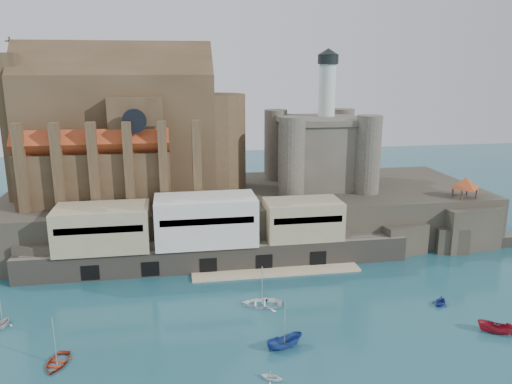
{
  "coord_description": "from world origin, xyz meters",
  "views": [
    {
      "loc": [
        -15.22,
        -62.59,
        35.61
      ],
      "look_at": [
        0.6,
        32.0,
        11.34
      ],
      "focal_mm": 35.0,
      "sensor_mm": 36.0,
      "label": 1
    }
  ],
  "objects_px": {
    "boat_1": "(271,379)",
    "boat_2": "(284,347)",
    "pavilion": "(465,184)",
    "boat_0": "(57,364)",
    "church": "(129,134)",
    "castle_keep": "(319,148)"
  },
  "relations": [
    {
      "from": "castle_keep",
      "to": "boat_0",
      "type": "bearing_deg",
      "value": -135.26
    },
    {
      "from": "pavilion",
      "to": "boat_2",
      "type": "height_order",
      "value": "pavilion"
    },
    {
      "from": "boat_1",
      "to": "boat_2",
      "type": "distance_m",
      "value": 7.07
    },
    {
      "from": "pavilion",
      "to": "boat_1",
      "type": "xyz_separation_m",
      "value": [
        -46.99,
        -38.4,
        -12.73
      ]
    },
    {
      "from": "church",
      "to": "boat_1",
      "type": "bearing_deg",
      "value": -70.57
    },
    {
      "from": "church",
      "to": "castle_keep",
      "type": "height_order",
      "value": "church"
    },
    {
      "from": "boat_0",
      "to": "boat_1",
      "type": "relative_size",
      "value": 1.88
    },
    {
      "from": "boat_0",
      "to": "boat_2",
      "type": "height_order",
      "value": "boat_2"
    },
    {
      "from": "boat_1",
      "to": "boat_2",
      "type": "xyz_separation_m",
      "value": [
        2.98,
        6.41,
        0.0
      ]
    },
    {
      "from": "pavilion",
      "to": "boat_0",
      "type": "distance_m",
      "value": 79.83
    },
    {
      "from": "pavilion",
      "to": "boat_2",
      "type": "relative_size",
      "value": 1.24
    },
    {
      "from": "pavilion",
      "to": "boat_0",
      "type": "relative_size",
      "value": 1.26
    },
    {
      "from": "church",
      "to": "boat_0",
      "type": "distance_m",
      "value": 52.22
    },
    {
      "from": "church",
      "to": "boat_0",
      "type": "height_order",
      "value": "church"
    },
    {
      "from": "pavilion",
      "to": "boat_0",
      "type": "bearing_deg",
      "value": -156.82
    },
    {
      "from": "boat_2",
      "to": "church",
      "type": "bearing_deg",
      "value": 7.91
    },
    {
      "from": "boat_0",
      "to": "church",
      "type": "bearing_deg",
      "value": 92.87
    },
    {
      "from": "castle_keep",
      "to": "church",
      "type": "bearing_deg",
      "value": 178.89
    },
    {
      "from": "boat_0",
      "to": "boat_1",
      "type": "distance_m",
      "value": 26.5
    },
    {
      "from": "castle_keep",
      "to": "boat_1",
      "type": "xyz_separation_m",
      "value": [
        -21.07,
        -53.48,
        -18.31
      ]
    },
    {
      "from": "church",
      "to": "boat_2",
      "type": "height_order",
      "value": "church"
    },
    {
      "from": "castle_keep",
      "to": "boat_0",
      "type": "xyz_separation_m",
      "value": [
        -46.52,
        -46.1,
        -18.31
      ]
    }
  ]
}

